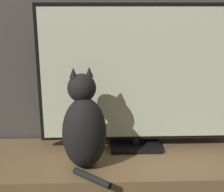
% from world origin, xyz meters
% --- Properties ---
extents(tv, '(0.97, 0.16, 0.72)m').
position_xyz_m(tv, '(0.16, 1.05, 0.82)').
color(tv, black).
rests_on(tv, tv_stand).
extents(cat, '(0.24, 0.31, 0.46)m').
position_xyz_m(cat, '(-0.09, 0.87, 0.64)').
color(cat, black).
rests_on(cat, tv_stand).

